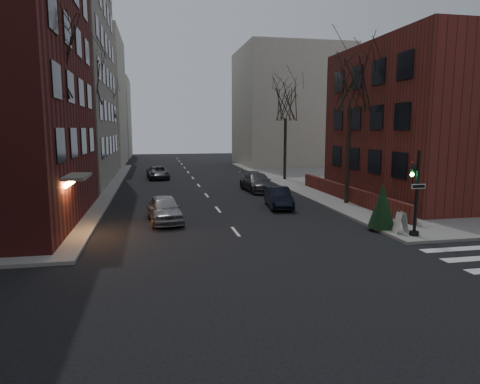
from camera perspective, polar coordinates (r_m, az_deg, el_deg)
name	(u,v)px	position (r m, az deg, el deg)	size (l,w,h in m)	color
ground	(333,353)	(10.77, 12.24, -20.26)	(160.00, 160.00, 0.00)	black
sidewalk_far_right	(476,177)	(50.99, 28.92, 1.72)	(44.00, 44.00, 0.15)	gray
building_right_brick	(442,123)	(34.34, 25.38, 8.27)	(12.00, 14.00, 11.00)	maroon
low_wall_right	(347,193)	(30.94, 14.05, -0.13)	(0.35, 16.00, 1.00)	maroon
building_distant_la	(70,100)	(64.68, -21.67, 11.31)	(14.00, 16.00, 18.00)	#B8B19C
building_distant_ra	(290,108)	(61.66, 6.62, 11.08)	(14.00, 14.00, 16.00)	#B8B19C
building_distant_lb	(101,118)	(81.14, -18.06, 9.38)	(10.00, 12.00, 14.00)	#B8B19C
traffic_signal	(415,199)	(21.47, 22.30, -0.83)	(0.76, 0.44, 4.00)	black
tree_left_a	(47,58)	(23.37, -24.30, 15.94)	(4.18, 4.18, 10.26)	#2D231C
tree_left_b	(85,78)	(35.16, -19.92, 14.14)	(4.40, 4.40, 10.80)	#2D231C
tree_left_c	(106,101)	(48.94, -17.45, 11.48)	(3.96, 3.96, 9.72)	#2D231C
tree_right_a	(351,84)	(29.64, 14.52, 13.80)	(3.96, 3.96, 9.72)	#2D231C
tree_right_b	(286,103)	(42.63, 6.12, 11.72)	(3.74, 3.74, 9.18)	#2D231C
streetlamp_near	(89,142)	(30.92, -19.46, 6.32)	(0.36, 0.36, 6.28)	black
streetlamp_far	(115,136)	(50.80, -16.35, 7.12)	(0.36, 0.36, 6.28)	black
parked_sedan	(278,197)	(28.10, 5.14, -0.73)	(1.40, 4.02, 1.32)	black
car_lane_silver	(164,209)	(24.03, -10.05, -2.24)	(1.73, 4.29, 1.46)	gray
car_lane_gray	(257,182)	(35.28, 2.33, 1.30)	(2.07, 5.08, 1.48)	#3E3D42
car_lane_far	(158,173)	(44.84, -10.89, 2.56)	(2.11, 4.58, 1.27)	#3A3A3E
sandwich_board	(401,222)	(22.06, 20.66, -3.82)	(0.45, 0.63, 1.01)	silver
evergreen_shrub	(382,206)	(22.72, 18.42, -1.75)	(1.36, 1.36, 2.26)	black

